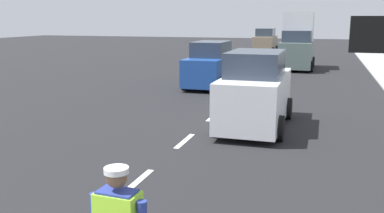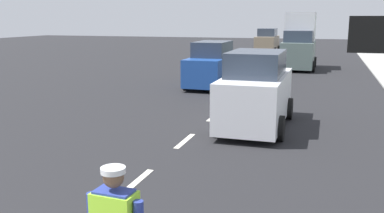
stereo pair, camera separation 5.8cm
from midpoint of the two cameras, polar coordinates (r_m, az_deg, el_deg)
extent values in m
plane|color=black|center=(23.05, 8.88, 3.63)|extent=(96.00, 96.00, 0.00)
cube|color=silver|center=(8.63, -7.17, -9.91)|extent=(0.14, 1.40, 0.01)
cube|color=silver|center=(11.28, -0.80, -4.62)|extent=(0.14, 1.40, 0.01)
cube|color=silver|center=(14.06, 3.04, -1.34)|extent=(0.14, 1.40, 0.01)
cube|color=silver|center=(16.92, 5.60, 0.85)|extent=(0.14, 1.40, 0.01)
cube|color=silver|center=(19.83, 7.41, 2.39)|extent=(0.14, 1.40, 0.01)
cube|color=silver|center=(22.75, 8.76, 3.55)|extent=(0.14, 1.40, 0.01)
cube|color=silver|center=(25.70, 9.81, 4.43)|extent=(0.14, 1.40, 0.01)
cube|color=silver|center=(28.65, 10.64, 5.13)|extent=(0.14, 1.40, 0.01)
cube|color=silver|center=(31.62, 11.32, 5.70)|extent=(0.14, 1.40, 0.01)
cube|color=silver|center=(34.59, 11.88, 6.18)|extent=(0.14, 1.40, 0.01)
cube|color=silver|center=(37.56, 12.35, 6.57)|extent=(0.14, 1.40, 0.01)
cube|color=silver|center=(40.54, 12.76, 6.91)|extent=(0.14, 1.40, 0.01)
cube|color=silver|center=(43.52, 13.11, 7.20)|extent=(0.14, 1.40, 0.01)
cube|color=silver|center=(46.50, 13.41, 7.46)|extent=(0.14, 1.40, 0.01)
cube|color=silver|center=(49.49, 13.68, 7.68)|extent=(0.14, 1.40, 0.01)
sphere|color=brown|center=(4.53, -10.06, -9.30)|extent=(0.22, 0.22, 0.22)
cylinder|color=silver|center=(4.50, -10.10, -8.35)|extent=(0.26, 0.26, 0.06)
cube|color=slate|center=(28.06, 14.06, 6.81)|extent=(1.90, 4.60, 1.56)
cube|color=#2D3847|center=(27.19, 14.07, 9.06)|extent=(1.67, 1.61, 0.70)
cube|color=silver|center=(28.78, 14.33, 10.27)|extent=(1.81, 2.53, 1.80)
cylinder|color=black|center=(29.60, 12.30, 5.92)|extent=(0.22, 0.68, 0.68)
cylinder|color=black|center=(29.49, 16.07, 5.72)|extent=(0.22, 0.68, 0.68)
cylinder|color=black|center=(26.78, 11.72, 5.37)|extent=(0.22, 0.68, 0.68)
cylinder|color=black|center=(26.65, 15.88, 5.14)|extent=(0.22, 0.68, 0.68)
cube|color=silver|center=(12.73, 8.65, 1.12)|extent=(1.67, 4.24, 1.37)
cube|color=#2D3847|center=(12.48, 8.72, 5.71)|extent=(1.47, 2.33, 0.70)
cylinder|color=black|center=(14.25, 6.03, 0.16)|extent=(0.22, 0.68, 0.68)
cylinder|color=black|center=(14.02, 12.89, -0.26)|extent=(0.22, 0.68, 0.68)
cylinder|color=black|center=(11.74, 3.44, -2.28)|extent=(0.22, 0.68, 0.68)
cylinder|color=black|center=(11.46, 11.76, -2.86)|extent=(0.22, 0.68, 0.68)
cube|color=#1E4799|center=(20.23, 2.74, 4.92)|extent=(1.64, 4.27, 1.23)
cube|color=#2D3847|center=(20.24, 2.84, 7.67)|extent=(1.44, 2.35, 0.70)
cylinder|color=black|center=(18.81, 4.16, 3.00)|extent=(0.22, 0.68, 0.68)
cylinder|color=black|center=(19.26, -0.71, 3.23)|extent=(0.22, 0.68, 0.68)
cylinder|color=black|center=(21.37, 5.82, 4.01)|extent=(0.22, 0.68, 0.68)
cylinder|color=black|center=(21.77, 1.48, 4.21)|extent=(0.22, 0.68, 0.68)
cube|color=gray|center=(39.81, 10.00, 8.20)|extent=(1.71, 4.32, 1.40)
cube|color=#2D3847|center=(39.87, 10.08, 9.71)|extent=(1.51, 2.38, 0.70)
cylinder|color=black|center=(38.41, 11.01, 7.24)|extent=(0.22, 0.68, 0.68)
cylinder|color=black|center=(38.65, 8.41, 7.35)|extent=(0.22, 0.68, 0.68)
cylinder|color=black|center=(41.07, 11.45, 7.49)|extent=(0.22, 0.68, 0.68)
cylinder|color=black|center=(41.29, 9.01, 7.60)|extent=(0.22, 0.68, 0.68)
camera|label=1|loc=(0.03, -89.84, 0.03)|focal=40.02mm
camera|label=2|loc=(0.03, 90.16, -0.03)|focal=40.02mm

